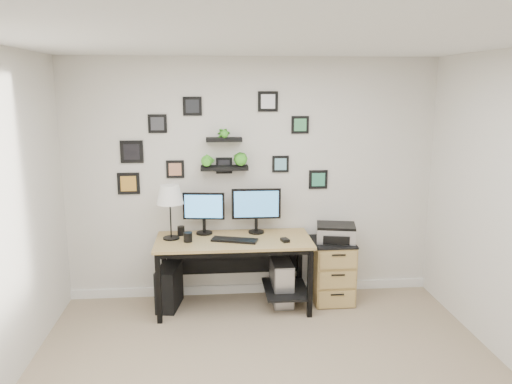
{
  "coord_description": "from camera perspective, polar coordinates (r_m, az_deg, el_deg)",
  "views": [
    {
      "loc": [
        -0.43,
        -3.3,
        2.3
      ],
      "look_at": [
        0.03,
        1.83,
        1.2
      ],
      "focal_mm": 35.0,
      "sensor_mm": 36.0,
      "label": 1
    }
  ],
  "objects": [
    {
      "name": "printer",
      "position": [
        5.4,
        9.11,
        -4.63
      ],
      "size": [
        0.46,
        0.39,
        0.18
      ],
      "color": "silver",
      "rests_on": "file_cabinet"
    },
    {
      "name": "monitor_left",
      "position": [
        5.3,
        -5.99,
        -2.06
      ],
      "size": [
        0.44,
        0.19,
        0.45
      ],
      "color": "black",
      "rests_on": "desk"
    },
    {
      "name": "pen_cup",
      "position": [
        5.34,
        -8.56,
        -4.41
      ],
      "size": [
        0.08,
        0.08,
        0.1
      ],
      "primitive_type": "cylinder",
      "color": "black",
      "rests_on": "desk"
    },
    {
      "name": "mug",
      "position": [
        5.11,
        -7.79,
        -5.12
      ],
      "size": [
        0.09,
        0.09,
        0.1
      ],
      "primitive_type": "cylinder",
      "color": "black",
      "rests_on": "desk"
    },
    {
      "name": "room",
      "position": [
        5.76,
        -0.42,
        -10.95
      ],
      "size": [
        4.0,
        4.0,
        4.0
      ],
      "color": "tan",
      "rests_on": "ground"
    },
    {
      "name": "monitor_right",
      "position": [
        5.3,
        0.03,
        -1.71
      ],
      "size": [
        0.52,
        0.17,
        0.49
      ],
      "color": "black",
      "rests_on": "desk"
    },
    {
      "name": "file_cabinet",
      "position": [
        5.54,
        8.66,
        -8.86
      ],
      "size": [
        0.43,
        0.53,
        0.67
      ],
      "color": "tan",
      "rests_on": "ground"
    },
    {
      "name": "wall_decor",
      "position": [
        5.27,
        -3.99,
        4.87
      ],
      "size": [
        2.26,
        0.18,
        1.08
      ],
      "color": "black",
      "rests_on": "ground"
    },
    {
      "name": "pc_tower_grey",
      "position": [
        5.47,
        2.92,
        -10.17
      ],
      "size": [
        0.21,
        0.47,
        0.47
      ],
      "color": "gray",
      "rests_on": "ground"
    },
    {
      "name": "keyboard",
      "position": [
        5.1,
        -2.47,
        -5.5
      ],
      "size": [
        0.49,
        0.28,
        0.02
      ],
      "primitive_type": "cube",
      "rotation": [
        0.0,
        0.0,
        -0.3
      ],
      "color": "black",
      "rests_on": "desk"
    },
    {
      "name": "pc_tower_black",
      "position": [
        5.43,
        -9.89,
        -10.62
      ],
      "size": [
        0.27,
        0.47,
        0.45
      ],
      "primitive_type": "cube",
      "rotation": [
        0.0,
        0.0,
        -0.17
      ],
      "color": "black",
      "rests_on": "ground"
    },
    {
      "name": "table_lamp",
      "position": [
        5.13,
        -9.83,
        -0.45
      ],
      "size": [
        0.28,
        0.28,
        0.56
      ],
      "color": "black",
      "rests_on": "desk"
    },
    {
      "name": "mouse",
      "position": [
        5.09,
        3.33,
        -5.51
      ],
      "size": [
        0.09,
        0.12,
        0.03
      ],
      "primitive_type": "cube",
      "rotation": [
        0.0,
        0.0,
        0.26
      ],
      "color": "black",
      "rests_on": "desk"
    },
    {
      "name": "desk",
      "position": [
        5.24,
        -2.19,
        -6.56
      ],
      "size": [
        1.6,
        0.7,
        0.75
      ],
      "color": "tan",
      "rests_on": "ground"
    }
  ]
}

